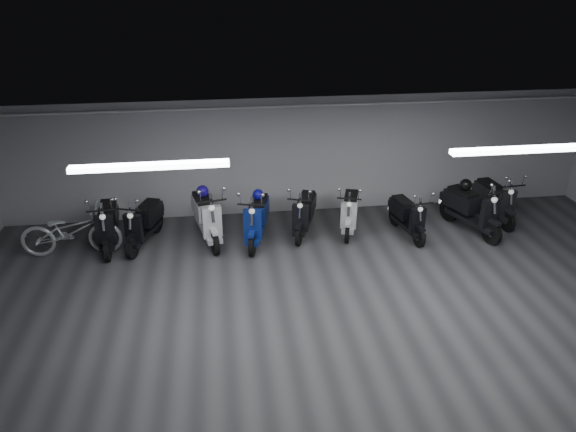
{
  "coord_description": "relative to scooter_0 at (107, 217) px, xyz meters",
  "views": [
    {
      "loc": [
        -1.93,
        -6.92,
        5.55
      ],
      "look_at": [
        -0.68,
        2.5,
        1.05
      ],
      "focal_mm": 33.55,
      "sensor_mm": 36.0,
      "label": 1
    }
  ],
  "objects": [
    {
      "name": "floor",
      "position": [
        4.37,
        -3.68,
        -0.7
      ],
      "size": [
        14.0,
        10.0,
        0.01
      ],
      "primitive_type": "cube",
      "color": "#323234",
      "rests_on": "ground"
    },
    {
      "name": "ceiling",
      "position": [
        4.37,
        -3.68,
        2.11
      ],
      "size": [
        14.0,
        10.0,
        0.01
      ],
      "primitive_type": "cube",
      "color": "gray",
      "rests_on": "ground"
    },
    {
      "name": "back_wall",
      "position": [
        4.37,
        1.32,
        0.71
      ],
      "size": [
        14.0,
        0.01,
        2.8
      ],
      "primitive_type": "cube",
      "color": "#A6A6A9",
      "rests_on": "ground"
    },
    {
      "name": "fluor_strip_left",
      "position": [
        1.37,
        -2.68,
        2.05
      ],
      "size": [
        2.4,
        0.18,
        0.08
      ],
      "primitive_type": "cube",
      "color": "white",
      "rests_on": "ceiling"
    },
    {
      "name": "fluor_strip_right",
      "position": [
        7.37,
        -2.68,
        2.05
      ],
      "size": [
        2.4,
        0.18,
        0.08
      ],
      "primitive_type": "cube",
      "color": "white",
      "rests_on": "ceiling"
    },
    {
      "name": "conduit",
      "position": [
        4.37,
        1.24,
        1.93
      ],
      "size": [
        13.6,
        0.05,
        0.05
      ],
      "primitive_type": "cylinder",
      "rotation": [
        0.0,
        1.57,
        0.0
      ],
      "color": "white",
      "rests_on": "back_wall"
    },
    {
      "name": "scooter_0",
      "position": [
        0.0,
        0.0,
        0.0
      ],
      "size": [
        0.77,
        1.91,
        1.39
      ],
      "primitive_type": null,
      "rotation": [
        0.0,
        0.0,
        0.08
      ],
      "color": "black",
      "rests_on": "floor"
    },
    {
      "name": "scooter_1",
      "position": [
        0.74,
        0.0,
        -0.02
      ],
      "size": [
        1.15,
        1.91,
        1.35
      ],
      "primitive_type": null,
      "rotation": [
        0.0,
        0.0,
        -0.33
      ],
      "color": "black",
      "rests_on": "floor"
    },
    {
      "name": "scooter_2",
      "position": [
        2.08,
        0.02,
        0.05
      ],
      "size": [
        1.1,
        2.1,
        1.49
      ],
      "primitive_type": null,
      "rotation": [
        0.0,
        0.0,
        0.23
      ],
      "color": "silver",
      "rests_on": "floor"
    },
    {
      "name": "scooter_4",
      "position": [
        3.14,
        -0.17,
        0.01
      ],
      "size": [
        1.06,
        2.0,
        1.42
      ],
      "primitive_type": null,
      "rotation": [
        0.0,
        0.0,
        -0.24
      ],
      "color": "navy",
      "rests_on": "floor"
    },
    {
      "name": "scooter_5",
      "position": [
        4.22,
        0.09,
        -0.04
      ],
      "size": [
        1.14,
        1.85,
        1.31
      ],
      "primitive_type": null,
      "rotation": [
        0.0,
        0.0,
        -0.35
      ],
      "color": "black",
      "rests_on": "floor"
    },
    {
      "name": "scooter_6",
      "position": [
        5.25,
        0.06,
        -0.06
      ],
      "size": [
        1.06,
        1.8,
        1.27
      ],
      "primitive_type": null,
      "rotation": [
        0.0,
        0.0,
        -0.31
      ],
      "color": "silver",
      "rests_on": "floor"
    },
    {
      "name": "scooter_7",
      "position": [
        6.47,
        -0.33,
        -0.08
      ],
      "size": [
        0.82,
        1.73,
        1.24
      ],
      "primitive_type": null,
      "rotation": [
        0.0,
        0.0,
        0.16
      ],
      "color": "black",
      "rests_on": "floor"
    },
    {
      "name": "scooter_8",
      "position": [
        7.93,
        -0.34,
        0.04
      ],
      "size": [
        1.28,
        2.07,
        1.46
      ],
      "primitive_type": null,
      "rotation": [
        0.0,
        0.0,
        0.35
      ],
      "color": "black",
      "rests_on": "floor"
    },
    {
      "name": "scooter_9",
      "position": [
        8.75,
        0.17,
        -0.02
      ],
      "size": [
        0.76,
        1.87,
        1.36
      ],
      "primitive_type": null,
      "rotation": [
        0.0,
        0.0,
        0.09
      ],
      "color": "black",
      "rests_on": "floor"
    },
    {
      "name": "bicycle",
      "position": [
        -0.7,
        -0.24,
        -0.04
      ],
      "size": [
        2.01,
        0.72,
        1.3
      ],
      "primitive_type": "imported",
      "rotation": [
        0.0,
        0.0,
        1.57
      ],
      "color": "silver",
      "rests_on": "floor"
    },
    {
      "name": "helmet_0",
      "position": [
        7.84,
        -0.08,
        0.35
      ],
      "size": [
        0.27,
        0.27,
        0.27
      ],
      "primitive_type": "sphere",
      "color": "black",
      "rests_on": "scooter_8"
    },
    {
      "name": "helmet_1",
      "position": [
        3.2,
        0.09,
        0.3
      ],
      "size": [
        0.24,
        0.24,
        0.24
      ],
      "primitive_type": "sphere",
      "color": "#0D0C8A",
      "rests_on": "scooter_4"
    },
    {
      "name": "helmet_2",
      "position": [
        2.01,
        0.29,
        0.36
      ],
      "size": [
        0.26,
        0.26,
        0.26
      ],
      "primitive_type": "sphere",
      "color": "#1B0B7F",
      "rests_on": "scooter_2"
    }
  ]
}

